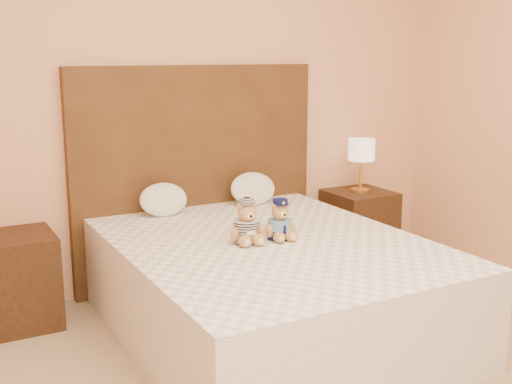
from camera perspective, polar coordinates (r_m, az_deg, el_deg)
bed at (r=3.69m, az=1.17°, el=-8.44°), size 1.60×2.00×0.55m
headboard at (r=4.44m, az=-5.28°, el=1.44°), size 1.75×0.08×1.50m
nightstand_left at (r=4.04m, az=-20.54°, el=-7.38°), size 0.45×0.45×0.55m
nightstand_right at (r=4.99m, az=9.13°, el=-3.04°), size 0.45×0.45×0.55m
lamp at (r=4.87m, az=9.35°, el=3.48°), size 0.20×0.20×0.40m
teddy_police at (r=3.61m, az=2.15°, el=-2.46°), size 0.21×0.20×0.23m
teddy_prisoner at (r=3.53m, az=-0.82°, el=-2.68°), size 0.24×0.23×0.24m
pillow_left at (r=4.18m, az=-8.23°, el=-0.54°), size 0.32×0.21×0.23m
pillow_right at (r=4.44m, az=-0.27°, el=0.43°), size 0.34×0.22×0.24m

